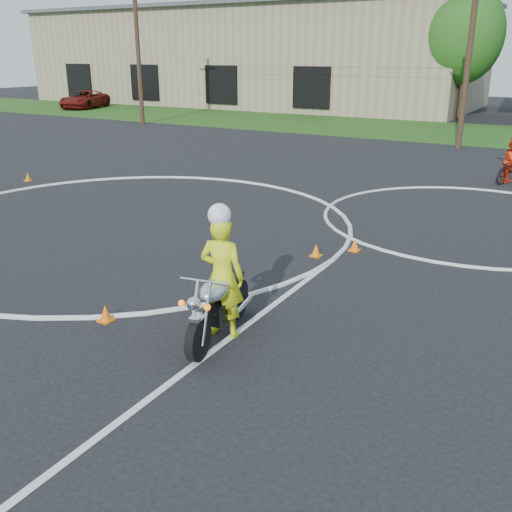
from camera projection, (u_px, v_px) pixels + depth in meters
The scene contains 10 objects.
ground at pixel (39, 254), 13.08m from camera, with size 120.00×120.00×0.00m, color black.
grass_strip at pixel (395, 129), 35.08m from camera, with size 120.00×10.00×0.02m, color #1E4714.
course_markings at pixel (222, 222), 15.60m from camera, with size 19.05×19.05×0.12m.
primary_motorcycle at pixel (218, 305), 9.06m from camera, with size 0.79×2.26×1.20m.
rider_primary_grp at pixel (222, 273), 9.01m from camera, with size 0.81×0.60×2.22m.
rider_second_grp at pixel (511, 166), 20.18m from camera, with size 1.19×1.85×1.68m.
pickup_grp at pixel (84, 99), 48.07m from camera, with size 3.82×5.71×1.45m.
traffic_cones at pixel (246, 242), 13.51m from camera, with size 18.88×12.43×0.30m.
warehouse at pixel (251, 56), 52.80m from camera, with size 41.00×17.00×8.30m.
utility_poles at pixel (471, 34), 26.09m from camera, with size 41.60×1.12×10.00m.
Camera 1 is at (10.51, -8.17, 4.34)m, focal length 40.00 mm.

